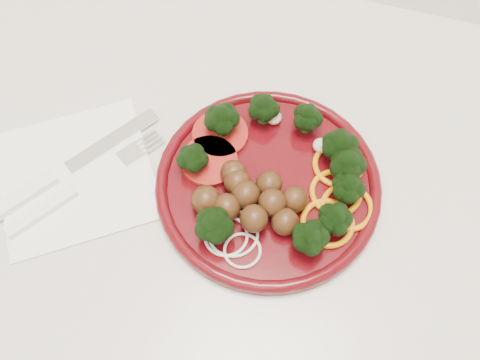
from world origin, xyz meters
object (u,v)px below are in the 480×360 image
(napkin, at_px, (76,175))
(knife, at_px, (50,179))
(plate, at_px, (272,181))
(fork, at_px, (61,199))

(napkin, distance_m, knife, 0.03)
(plate, distance_m, napkin, 0.23)
(plate, distance_m, fork, 0.24)
(plate, relative_size, napkin, 1.50)
(plate, relative_size, knife, 1.27)
(plate, bearing_deg, knife, -164.75)
(plate, height_order, knife, plate)
(knife, bearing_deg, fork, -97.00)
(napkin, relative_size, fork, 0.95)
(fork, bearing_deg, napkin, 33.31)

